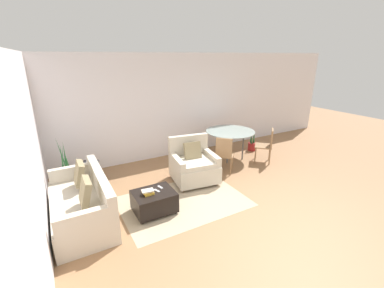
{
  "coord_description": "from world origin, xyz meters",
  "views": [
    {
      "loc": [
        -2.71,
        -3.0,
        2.68
      ],
      "look_at": [
        0.02,
        1.86,
        0.75
      ],
      "focal_mm": 24.0,
      "sensor_mm": 36.0,
      "label": 1
    }
  ],
  "objects_px": {
    "book_stack": "(148,192)",
    "dining_chair_near_right": "(267,143)",
    "couch": "(83,205)",
    "tv_remote_primary": "(157,191)",
    "dining_table": "(230,133)",
    "potted_plant": "(67,178)",
    "armchair": "(194,165)",
    "dining_chair_near_left": "(224,153)",
    "tv_remote_secondary": "(160,187)",
    "picture_frame": "(90,159)",
    "potted_plant_small": "(252,145)",
    "side_table": "(91,168)",
    "ottoman": "(154,201)"
  },
  "relations": [
    {
      "from": "book_stack",
      "to": "dining_chair_near_right",
      "type": "distance_m",
      "value": 3.6
    },
    {
      "from": "couch",
      "to": "tv_remote_primary",
      "type": "distance_m",
      "value": 1.25
    },
    {
      "from": "dining_table",
      "to": "potted_plant",
      "type": "bearing_deg",
      "value": 175.88
    },
    {
      "from": "armchair",
      "to": "tv_remote_primary",
      "type": "bearing_deg",
      "value": -148.54
    },
    {
      "from": "couch",
      "to": "dining_chair_near_right",
      "type": "distance_m",
      "value": 4.57
    },
    {
      "from": "book_stack",
      "to": "dining_table",
      "type": "relative_size",
      "value": 0.17
    },
    {
      "from": "tv_remote_primary",
      "to": "dining_chair_near_left",
      "type": "distance_m",
      "value": 2.11
    },
    {
      "from": "armchair",
      "to": "tv_remote_secondary",
      "type": "bearing_deg",
      "value": -149.58
    },
    {
      "from": "tv_remote_secondary",
      "to": "potted_plant",
      "type": "bearing_deg",
      "value": 132.31
    },
    {
      "from": "picture_frame",
      "to": "potted_plant_small",
      "type": "height_order",
      "value": "potted_plant_small"
    },
    {
      "from": "book_stack",
      "to": "tv_remote_secondary",
      "type": "height_order",
      "value": "book_stack"
    },
    {
      "from": "potted_plant",
      "to": "dining_table",
      "type": "xyz_separation_m",
      "value": [
        4.01,
        -0.29,
        0.46
      ]
    },
    {
      "from": "book_stack",
      "to": "potted_plant_small",
      "type": "xyz_separation_m",
      "value": [
        3.81,
        1.58,
        -0.26
      ]
    },
    {
      "from": "armchair",
      "to": "tv_remote_primary",
      "type": "xyz_separation_m",
      "value": [
        -1.16,
        -0.71,
        0.03
      ]
    },
    {
      "from": "side_table",
      "to": "potted_plant_small",
      "type": "bearing_deg",
      "value": -1.85
    },
    {
      "from": "picture_frame",
      "to": "dining_chair_near_left",
      "type": "relative_size",
      "value": 0.17
    },
    {
      "from": "couch",
      "to": "potted_plant",
      "type": "bearing_deg",
      "value": 96.01
    },
    {
      "from": "potted_plant_small",
      "to": "picture_frame",
      "type": "bearing_deg",
      "value": 178.15
    },
    {
      "from": "ottoman",
      "to": "tv_remote_primary",
      "type": "bearing_deg",
      "value": 15.33
    },
    {
      "from": "ottoman",
      "to": "dining_table",
      "type": "relative_size",
      "value": 0.55
    },
    {
      "from": "ottoman",
      "to": "tv_remote_primary",
      "type": "distance_m",
      "value": 0.2
    },
    {
      "from": "tv_remote_secondary",
      "to": "potted_plant",
      "type": "xyz_separation_m",
      "value": [
        -1.44,
        1.58,
        -0.15
      ]
    },
    {
      "from": "couch",
      "to": "picture_frame",
      "type": "xyz_separation_m",
      "value": [
        0.34,
        1.35,
        0.28
      ]
    },
    {
      "from": "dining_table",
      "to": "dining_chair_near_left",
      "type": "bearing_deg",
      "value": -135.0
    },
    {
      "from": "potted_plant",
      "to": "dining_chair_near_right",
      "type": "height_order",
      "value": "potted_plant"
    },
    {
      "from": "ottoman",
      "to": "dining_chair_near_right",
      "type": "bearing_deg",
      "value": 11.84
    },
    {
      "from": "side_table",
      "to": "dining_chair_near_right",
      "type": "distance_m",
      "value": 4.33
    },
    {
      "from": "ottoman",
      "to": "dining_table",
      "type": "distance_m",
      "value": 3.11
    },
    {
      "from": "book_stack",
      "to": "side_table",
      "type": "bearing_deg",
      "value": 111.57
    },
    {
      "from": "side_table",
      "to": "dining_table",
      "type": "height_order",
      "value": "dining_table"
    },
    {
      "from": "side_table",
      "to": "dining_table",
      "type": "distance_m",
      "value": 3.56
    },
    {
      "from": "book_stack",
      "to": "picture_frame",
      "type": "distance_m",
      "value": 1.86
    },
    {
      "from": "dining_chair_near_left",
      "to": "picture_frame",
      "type": "bearing_deg",
      "value": 160.74
    },
    {
      "from": "ottoman",
      "to": "side_table",
      "type": "relative_size",
      "value": 1.43
    },
    {
      "from": "tv_remote_secondary",
      "to": "potted_plant",
      "type": "distance_m",
      "value": 2.15
    },
    {
      "from": "potted_plant_small",
      "to": "tv_remote_primary",
      "type": "bearing_deg",
      "value": -156.95
    },
    {
      "from": "side_table",
      "to": "dining_table",
      "type": "xyz_separation_m",
      "value": [
        3.53,
        -0.31,
        0.35
      ]
    },
    {
      "from": "couch",
      "to": "potted_plant_small",
      "type": "xyz_separation_m",
      "value": [
        4.83,
        1.2,
        -0.12
      ]
    },
    {
      "from": "couch",
      "to": "armchair",
      "type": "xyz_separation_m",
      "value": [
        2.36,
        0.37,
        0.07
      ]
    },
    {
      "from": "couch",
      "to": "ottoman",
      "type": "distance_m",
      "value": 1.19
    },
    {
      "from": "picture_frame",
      "to": "tv_remote_secondary",
      "type": "bearing_deg",
      "value": -59.09
    },
    {
      "from": "picture_frame",
      "to": "dining_chair_near_right",
      "type": "bearing_deg",
      "value": -13.26
    },
    {
      "from": "book_stack",
      "to": "tv_remote_secondary",
      "type": "bearing_deg",
      "value": 24.0
    },
    {
      "from": "book_stack",
      "to": "dining_chair_near_right",
      "type": "xyz_separation_m",
      "value": [
        3.53,
        0.73,
        0.08
      ]
    },
    {
      "from": "book_stack",
      "to": "side_table",
      "type": "xyz_separation_m",
      "value": [
        -0.68,
        1.73,
        -0.08
      ]
    },
    {
      "from": "dining_table",
      "to": "couch",
      "type": "bearing_deg",
      "value": -164.94
    },
    {
      "from": "tv_remote_primary",
      "to": "potted_plant_small",
      "type": "xyz_separation_m",
      "value": [
        3.63,
        1.55,
        -0.23
      ]
    },
    {
      "from": "picture_frame",
      "to": "potted_plant_small",
      "type": "bearing_deg",
      "value": -1.85
    },
    {
      "from": "potted_plant",
      "to": "potted_plant_small",
      "type": "bearing_deg",
      "value": -1.46
    },
    {
      "from": "armchair",
      "to": "ottoman",
      "type": "distance_m",
      "value": 1.43
    }
  ]
}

